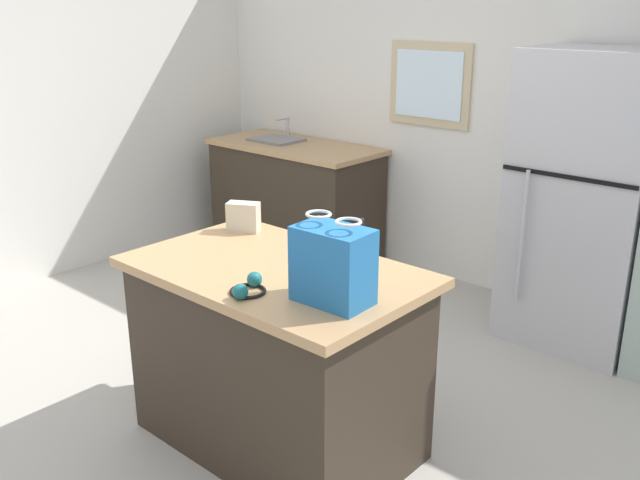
{
  "coord_description": "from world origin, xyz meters",
  "views": [
    {
      "loc": [
        2.3,
        -2.15,
        2.02
      ],
      "look_at": [
        0.23,
        0.17,
        0.95
      ],
      "focal_mm": 39.19,
      "sensor_mm": 36.0,
      "label": 1
    }
  ],
  "objects_px": {
    "bottle": "(360,252)",
    "ear_defenders": "(248,287)",
    "shopping_bag": "(333,265)",
    "refrigerator": "(586,202)",
    "small_box": "(243,217)",
    "kitchen_island": "(277,357)"
  },
  "relations": [
    {
      "from": "small_box",
      "to": "ear_defenders",
      "type": "xyz_separation_m",
      "value": [
        0.61,
        -0.53,
        -0.05
      ]
    },
    {
      "from": "bottle",
      "to": "ear_defenders",
      "type": "relative_size",
      "value": 1.38
    },
    {
      "from": "kitchen_island",
      "to": "bottle",
      "type": "distance_m",
      "value": 0.69
    },
    {
      "from": "refrigerator",
      "to": "bottle",
      "type": "height_order",
      "value": "refrigerator"
    },
    {
      "from": "refrigerator",
      "to": "shopping_bag",
      "type": "height_order",
      "value": "refrigerator"
    },
    {
      "from": "bottle",
      "to": "ear_defenders",
      "type": "bearing_deg",
      "value": -121.68
    },
    {
      "from": "kitchen_island",
      "to": "shopping_bag",
      "type": "height_order",
      "value": "shopping_bag"
    },
    {
      "from": "small_box",
      "to": "kitchen_island",
      "type": "bearing_deg",
      "value": -27.91
    },
    {
      "from": "bottle",
      "to": "shopping_bag",
      "type": "bearing_deg",
      "value": -75.78
    },
    {
      "from": "kitchen_island",
      "to": "bottle",
      "type": "relative_size",
      "value": 4.92
    },
    {
      "from": "small_box",
      "to": "refrigerator",
      "type": "bearing_deg",
      "value": 58.62
    },
    {
      "from": "shopping_bag",
      "to": "small_box",
      "type": "bearing_deg",
      "value": 158.02
    },
    {
      "from": "small_box",
      "to": "bottle",
      "type": "xyz_separation_m",
      "value": [
        0.86,
        -0.12,
        0.05
      ]
    },
    {
      "from": "refrigerator",
      "to": "small_box",
      "type": "xyz_separation_m",
      "value": [
        -1.08,
        -1.76,
        0.09
      ]
    },
    {
      "from": "bottle",
      "to": "ear_defenders",
      "type": "height_order",
      "value": "bottle"
    },
    {
      "from": "shopping_bag",
      "to": "ear_defenders",
      "type": "distance_m",
      "value": 0.38
    },
    {
      "from": "shopping_bag",
      "to": "kitchen_island",
      "type": "bearing_deg",
      "value": 165.24
    },
    {
      "from": "refrigerator",
      "to": "bottle",
      "type": "xyz_separation_m",
      "value": [
        -0.22,
        -1.89,
        0.14
      ]
    },
    {
      "from": "kitchen_island",
      "to": "shopping_bag",
      "type": "xyz_separation_m",
      "value": [
        0.44,
        -0.11,
        0.6
      ]
    },
    {
      "from": "kitchen_island",
      "to": "ear_defenders",
      "type": "bearing_deg",
      "value": -66.29
    },
    {
      "from": "kitchen_island",
      "to": "shopping_bag",
      "type": "distance_m",
      "value": 0.75
    },
    {
      "from": "refrigerator",
      "to": "bottle",
      "type": "bearing_deg",
      "value": -96.59
    }
  ]
}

